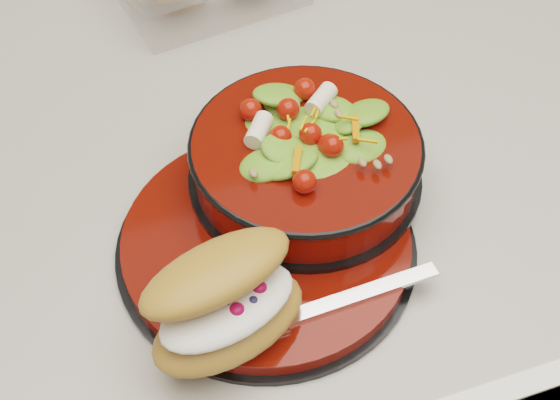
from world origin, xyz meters
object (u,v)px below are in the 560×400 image
object	(u,v)px
island_counter	(402,293)
dinner_plate	(267,243)
salad_bowl	(306,153)
croissant	(225,302)
fork	(330,304)

from	to	relation	value
island_counter	dinner_plate	xyz separation A→B (m)	(-0.27, -0.17, 0.46)
salad_bowl	island_counter	bearing A→B (deg)	27.54
dinner_plate	salad_bowl	distance (m)	0.09
dinner_plate	croissant	xyz separation A→B (m)	(-0.06, -0.08, 0.05)
fork	island_counter	bearing A→B (deg)	-46.25
croissant	fork	world-z (taller)	croissant
island_counter	dinner_plate	bearing A→B (deg)	-148.37
island_counter	dinner_plate	world-z (taller)	dinner_plate
salad_bowl	fork	distance (m)	0.15
dinner_plate	salad_bowl	world-z (taller)	salad_bowl
croissant	salad_bowl	bearing A→B (deg)	33.53
island_counter	salad_bowl	distance (m)	0.56
island_counter	salad_bowl	bearing A→B (deg)	-152.46
salad_bowl	fork	bearing A→B (deg)	-101.64
salad_bowl	fork	xyz separation A→B (m)	(-0.03, -0.14, -0.03)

